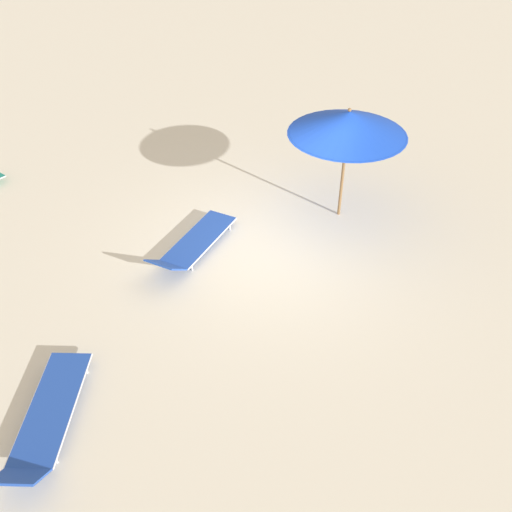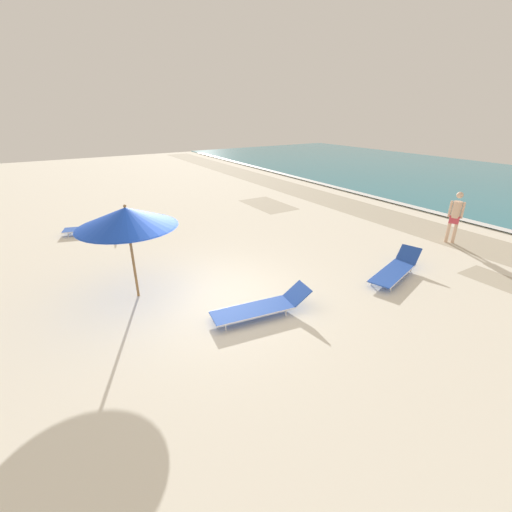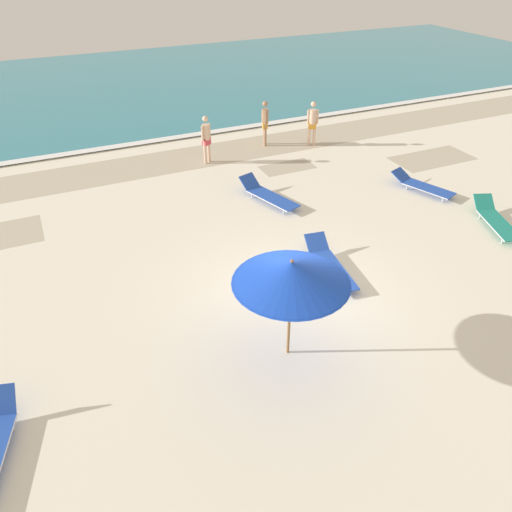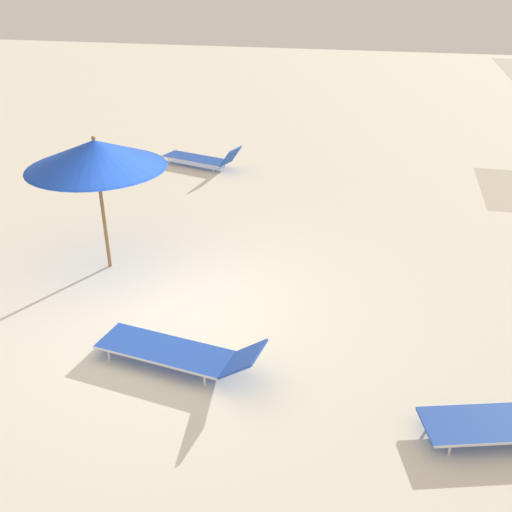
# 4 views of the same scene
# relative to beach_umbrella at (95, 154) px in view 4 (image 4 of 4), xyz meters

# --- Properties ---
(ground_plane) EXTENTS (60.00, 60.00, 0.16)m
(ground_plane) POSITION_rel_beach_umbrella_xyz_m (0.98, 1.50, -2.09)
(ground_plane) COLOR silver
(beach_umbrella) EXTENTS (2.25, 2.25, 2.31)m
(beach_umbrella) POSITION_rel_beach_umbrella_xyz_m (0.00, 0.00, 0.00)
(beach_umbrella) COLOR olive
(beach_umbrella) RESTS_ON ground_plane
(sun_lounger_beside_umbrella) EXTENTS (1.18, 2.23, 0.63)m
(sun_lounger_beside_umbrella) POSITION_rel_beach_umbrella_xyz_m (-5.63, -0.11, -1.79)
(sun_lounger_beside_umbrella) COLOR blue
(sun_lounger_beside_umbrella) RESTS_ON ground_plane
(sun_lounger_mid_beach_solo) EXTENTS (0.92, 2.33, 0.51)m
(sun_lounger_mid_beach_solo) POSITION_rel_beach_umbrella_xyz_m (2.31, 2.15, -1.80)
(sun_lounger_mid_beach_solo) COLOR blue
(sun_lounger_mid_beach_solo) RESTS_ON ground_plane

